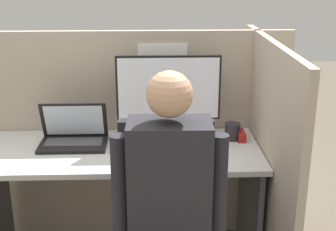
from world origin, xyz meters
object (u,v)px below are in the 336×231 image
at_px(coffee_mug, 232,131).
at_px(monitor, 168,91).
at_px(laptop, 74,137).
at_px(carrot_toy, 138,164).
at_px(stapler, 241,135).
at_px(person, 170,213).
at_px(paper_box, 168,134).

bearing_deg(coffee_mug, monitor, 176.22).
height_order(laptop, carrot_toy, laptop).
xyz_separation_m(laptop, coffee_mug, (0.92, 0.05, 0.00)).
height_order(stapler, person, person).
relative_size(monitor, carrot_toy, 3.88).
distance_m(laptop, stapler, 0.97).
height_order(carrot_toy, person, person).
distance_m(laptop, coffee_mug, 0.92).
relative_size(stapler, carrot_toy, 0.79).
xyz_separation_m(paper_box, carrot_toy, (-0.17, -0.40, -0.01)).
xyz_separation_m(monitor, laptop, (-0.55, -0.08, -0.24)).
distance_m(monitor, carrot_toy, 0.51).
bearing_deg(monitor, carrot_toy, -113.05).
distance_m(stapler, carrot_toy, 0.70).
height_order(carrot_toy, coffee_mug, coffee_mug).
relative_size(monitor, laptop, 1.59).
distance_m(paper_box, monitor, 0.26).
relative_size(paper_box, carrot_toy, 1.89).
bearing_deg(paper_box, carrot_toy, -113.19).
height_order(monitor, coffee_mug, monitor).
height_order(paper_box, coffee_mug, coffee_mug).
height_order(laptop, coffee_mug, laptop).
relative_size(laptop, carrot_toy, 2.44).
distance_m(stapler, coffee_mug, 0.05).
xyz_separation_m(paper_box, monitor, (0.00, 0.00, 0.26)).
distance_m(monitor, coffee_mug, 0.45).
distance_m(carrot_toy, person, 0.53).
height_order(laptop, person, person).
xyz_separation_m(paper_box, person, (-0.03, -0.91, 0.00)).
xyz_separation_m(paper_box, stapler, (0.43, -0.03, -0.00)).
distance_m(paper_box, carrot_toy, 0.43).
relative_size(laptop, person, 0.28).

